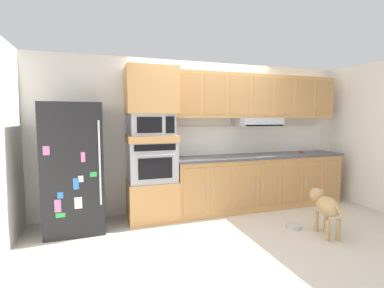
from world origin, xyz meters
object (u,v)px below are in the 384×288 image
(built_in_oven, at_px, (152,161))
(microwave, at_px, (151,125))
(screwdriver, at_px, (301,152))
(dog_food_bowl, at_px, (294,226))
(dog, at_px, (325,205))
(refrigerator, at_px, (75,167))

(built_in_oven, xyz_separation_m, microwave, (0.00, -0.00, 0.56))
(screwdriver, relative_size, dog_food_bowl, 0.71)
(microwave, xyz_separation_m, dog, (2.09, -1.30, -1.07))
(screwdriver, bearing_deg, dog_food_bowl, -132.64)
(built_in_oven, relative_size, screwdriver, 4.95)
(built_in_oven, bearing_deg, screwdriver, 0.37)
(screwdriver, height_order, dog, screwdriver)
(refrigerator, bearing_deg, built_in_oven, 3.58)
(refrigerator, xyz_separation_m, built_in_oven, (1.08, 0.07, 0.02))
(refrigerator, height_order, dog, refrigerator)
(built_in_oven, relative_size, dog, 0.90)
(screwdriver, height_order, dog_food_bowl, screwdriver)
(built_in_oven, height_order, dog, built_in_oven)
(built_in_oven, relative_size, microwave, 1.09)
(refrigerator, xyz_separation_m, screwdriver, (3.87, 0.09, 0.05))
(screwdriver, distance_m, dog_food_bowl, 1.68)
(built_in_oven, bearing_deg, refrigerator, -176.42)
(refrigerator, distance_m, screwdriver, 3.87)
(built_in_oven, bearing_deg, dog, -31.84)
(screwdriver, bearing_deg, refrigerator, -178.73)
(screwdriver, xyz_separation_m, dog_food_bowl, (-0.96, -1.04, -0.90))
(built_in_oven, height_order, microwave, microwave)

